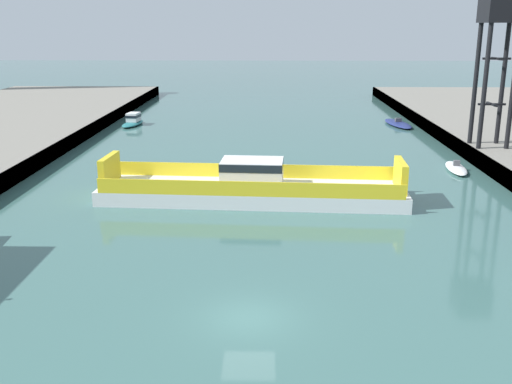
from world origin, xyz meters
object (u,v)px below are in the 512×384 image
Objects in this scene: crane_tower at (501,20)px; chain_ferry at (252,187)px; moored_boat_near_right at (456,168)px; moored_boat_far_left at (398,124)px; moored_boat_mid_right at (133,121)px.

chain_ferry is at bearing -148.21° from crane_tower.
moored_boat_near_right is 14.52m from crane_tower.
crane_tower is (22.89, 14.19, 12.49)m from chain_ferry.
moored_boat_far_left is 0.55× the size of crane_tower.
moored_boat_far_left is at bearing 90.33° from moored_boat_near_right.
crane_tower is at bearing -78.40° from moored_boat_far_left.
chain_ferry is at bearing -117.63° from moored_boat_far_left.
moored_boat_near_right is 0.92× the size of moored_boat_mid_right.
chain_ferry is 38.80m from moored_boat_mid_right.
chain_ferry reaches higher than moored_boat_mid_right.
moored_boat_mid_right is at bearing 145.17° from moored_boat_near_right.
moored_boat_near_right is at bearing -34.83° from moored_boat_mid_right.
chain_ferry is 3.77× the size of moored_boat_mid_right.
moored_boat_far_left is at bearing 62.37° from chain_ferry.
moored_boat_mid_right is (-35.76, 24.88, 0.36)m from moored_boat_near_right.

